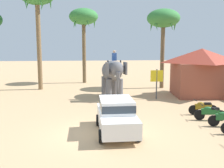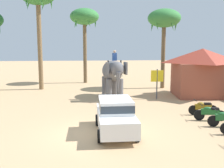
{
  "view_description": "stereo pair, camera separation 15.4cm",
  "coord_description": "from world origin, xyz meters",
  "px_view_note": "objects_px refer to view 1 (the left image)",
  "views": [
    {
      "loc": [
        -0.55,
        -12.49,
        4.31
      ],
      "look_at": [
        1.39,
        5.67,
        1.6
      ],
      "focal_mm": 42.61,
      "sensor_mm": 36.0,
      "label": 1
    },
    {
      "loc": [
        -0.39,
        -12.5,
        4.31
      ],
      "look_at": [
        1.39,
        5.67,
        1.6
      ],
      "focal_mm": 42.61,
      "sensor_mm": 36.0,
      "label": 2
    }
  ],
  "objects_px": {
    "motorcycle_far_in_row": "(210,112)",
    "palm_tree_behind_elephant": "(84,19)",
    "car_sedan_foreground": "(116,114)",
    "palm_tree_left_of_road": "(163,20)",
    "signboard_yellow": "(157,78)",
    "elephant_with_mahout": "(113,73)",
    "motorcycle_end_of_row": "(203,107)",
    "roadside_hut": "(201,71)"
  },
  "relations": [
    {
      "from": "signboard_yellow",
      "to": "palm_tree_left_of_road",
      "type": "bearing_deg",
      "value": 69.23
    },
    {
      "from": "elephant_with_mahout",
      "to": "motorcycle_end_of_row",
      "type": "xyz_separation_m",
      "value": [
        4.99,
        -6.14,
        -1.53
      ]
    },
    {
      "from": "car_sedan_foreground",
      "to": "palm_tree_behind_elephant",
      "type": "bearing_deg",
      "value": 94.83
    },
    {
      "from": "motorcycle_far_in_row",
      "to": "palm_tree_behind_elephant",
      "type": "height_order",
      "value": "palm_tree_behind_elephant"
    },
    {
      "from": "car_sedan_foreground",
      "to": "signboard_yellow",
      "type": "distance_m",
      "value": 8.94
    },
    {
      "from": "motorcycle_far_in_row",
      "to": "motorcycle_end_of_row",
      "type": "xyz_separation_m",
      "value": [
        0.15,
        1.25,
        0.0
      ]
    },
    {
      "from": "palm_tree_behind_elephant",
      "to": "signboard_yellow",
      "type": "distance_m",
      "value": 12.59
    },
    {
      "from": "palm_tree_behind_elephant",
      "to": "car_sedan_foreground",
      "type": "bearing_deg",
      "value": -85.17
    },
    {
      "from": "palm_tree_behind_elephant",
      "to": "roadside_hut",
      "type": "relative_size",
      "value": 1.54
    },
    {
      "from": "car_sedan_foreground",
      "to": "palm_tree_left_of_road",
      "type": "bearing_deg",
      "value": 64.75
    },
    {
      "from": "car_sedan_foreground",
      "to": "motorcycle_end_of_row",
      "type": "bearing_deg",
      "value": 25.89
    },
    {
      "from": "car_sedan_foreground",
      "to": "signboard_yellow",
      "type": "bearing_deg",
      "value": 61.89
    },
    {
      "from": "elephant_with_mahout",
      "to": "palm_tree_behind_elephant",
      "type": "relative_size",
      "value": 0.48
    },
    {
      "from": "motorcycle_end_of_row",
      "to": "elephant_with_mahout",
      "type": "bearing_deg",
      "value": 129.08
    },
    {
      "from": "elephant_with_mahout",
      "to": "roadside_hut",
      "type": "distance_m",
      "value": 7.49
    },
    {
      "from": "palm_tree_left_of_road",
      "to": "signboard_yellow",
      "type": "xyz_separation_m",
      "value": [
        -2.01,
        -5.31,
        -4.96
      ]
    },
    {
      "from": "palm_tree_behind_elephant",
      "to": "roadside_hut",
      "type": "distance_m",
      "value": 14.15
    },
    {
      "from": "palm_tree_left_of_road",
      "to": "motorcycle_far_in_row",
      "type": "bearing_deg",
      "value": -92.95
    },
    {
      "from": "car_sedan_foreground",
      "to": "motorcycle_far_in_row",
      "type": "bearing_deg",
      "value": 15.45
    },
    {
      "from": "palm_tree_behind_elephant",
      "to": "motorcycle_far_in_row",
      "type": "bearing_deg",
      "value": -66.22
    },
    {
      "from": "motorcycle_end_of_row",
      "to": "car_sedan_foreground",
      "type": "bearing_deg",
      "value": -154.11
    },
    {
      "from": "motorcycle_end_of_row",
      "to": "palm_tree_behind_elephant",
      "type": "bearing_deg",
      "value": 116.01
    },
    {
      "from": "car_sedan_foreground",
      "to": "palm_tree_left_of_road",
      "type": "distance_m",
      "value": 15.64
    },
    {
      "from": "elephant_with_mahout",
      "to": "motorcycle_end_of_row",
      "type": "bearing_deg",
      "value": -50.92
    },
    {
      "from": "palm_tree_left_of_road",
      "to": "signboard_yellow",
      "type": "distance_m",
      "value": 7.54
    },
    {
      "from": "car_sedan_foreground",
      "to": "elephant_with_mahout",
      "type": "height_order",
      "value": "elephant_with_mahout"
    },
    {
      "from": "elephant_with_mahout",
      "to": "signboard_yellow",
      "type": "xyz_separation_m",
      "value": [
        3.42,
        -1.08,
        -0.3
      ]
    },
    {
      "from": "elephant_with_mahout",
      "to": "motorcycle_far_in_row",
      "type": "bearing_deg",
      "value": -56.81
    },
    {
      "from": "palm_tree_behind_elephant",
      "to": "signboard_yellow",
      "type": "relative_size",
      "value": 3.45
    },
    {
      "from": "motorcycle_far_in_row",
      "to": "roadside_hut",
      "type": "relative_size",
      "value": 0.33
    },
    {
      "from": "motorcycle_end_of_row",
      "to": "motorcycle_far_in_row",
      "type": "bearing_deg",
      "value": -97.01
    },
    {
      "from": "car_sedan_foreground",
      "to": "roadside_hut",
      "type": "height_order",
      "value": "roadside_hut"
    },
    {
      "from": "elephant_with_mahout",
      "to": "palm_tree_left_of_road",
      "type": "relative_size",
      "value": 0.51
    },
    {
      "from": "motorcycle_far_in_row",
      "to": "palm_tree_behind_elephant",
      "type": "distance_m",
      "value": 18.85
    },
    {
      "from": "palm_tree_behind_elephant",
      "to": "palm_tree_left_of_road",
      "type": "height_order",
      "value": "palm_tree_behind_elephant"
    },
    {
      "from": "palm_tree_behind_elephant",
      "to": "palm_tree_left_of_road",
      "type": "distance_m",
      "value": 8.94
    },
    {
      "from": "elephant_with_mahout",
      "to": "car_sedan_foreground",
      "type": "bearing_deg",
      "value": -94.99
    },
    {
      "from": "motorcycle_end_of_row",
      "to": "palm_tree_left_of_road",
      "type": "relative_size",
      "value": 0.23
    },
    {
      "from": "elephant_with_mahout",
      "to": "palm_tree_left_of_road",
      "type": "bearing_deg",
      "value": 37.91
    },
    {
      "from": "motorcycle_far_in_row",
      "to": "roadside_hut",
      "type": "xyz_separation_m",
      "value": [
        2.66,
        7.19,
        1.66
      ]
    },
    {
      "from": "car_sedan_foreground",
      "to": "palm_tree_behind_elephant",
      "type": "distance_m",
      "value": 18.8
    },
    {
      "from": "car_sedan_foreground",
      "to": "signboard_yellow",
      "type": "height_order",
      "value": "signboard_yellow"
    }
  ]
}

